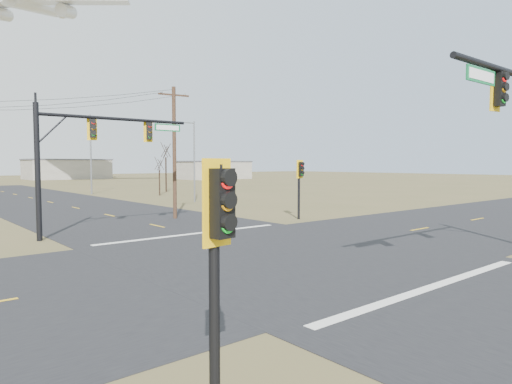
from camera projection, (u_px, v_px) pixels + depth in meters
ground at (280, 254)px, 21.03m from camera, size 320.00×320.00×0.00m
road_ew at (280, 253)px, 21.03m from camera, size 160.00×14.00×0.02m
road_ns at (280, 253)px, 21.03m from camera, size 14.00×160.00×0.02m
stop_bar_near at (433, 287)px, 15.28m from camera, size 12.00×0.40×0.01m
stop_bar_far at (193, 234)px, 26.77m from camera, size 12.00×0.40×0.01m
mast_arm_far at (91, 143)px, 26.00m from camera, size 9.11×0.59×7.38m
pedestal_signal_ne at (300, 176)px, 33.72m from camera, size 0.63×0.54×4.43m
pedestal_signal_sw at (219, 231)px, 6.92m from camera, size 0.60×0.52×4.26m
utility_pole_near at (174, 151)px, 34.00m from camera, size 2.40×0.41×9.82m
streetlight_a at (193, 157)px, 48.54m from camera, size 2.42×0.37×8.63m
streetlight_b at (89, 150)px, 61.06m from camera, size 2.99×0.38×10.68m
bare_tree_c at (159, 163)px, 58.77m from camera, size 2.68×2.68×5.30m
bare_tree_d at (166, 150)px, 65.92m from camera, size 3.63×3.63×7.59m
warehouse_mid at (67, 170)px, 121.10m from camera, size 20.00×12.00×5.00m
warehouse_right at (214, 170)px, 121.18m from camera, size 18.00×10.00×4.50m
jet_airliner at (34, 1)px, 81.41m from camera, size 32.99×32.91×14.76m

